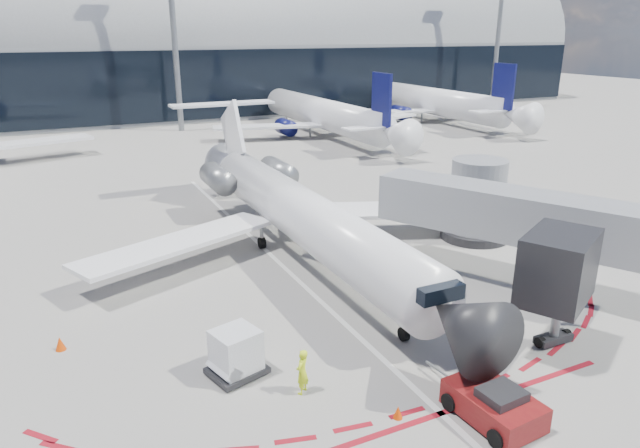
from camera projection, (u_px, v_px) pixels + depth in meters
name	position (u px, v px, depth m)	size (l,w,h in m)	color
ground	(299.00, 281.00, 28.41)	(260.00, 260.00, 0.00)	gray
apron_centerline	(284.00, 267.00, 30.11)	(0.25, 40.00, 0.01)	silver
apron_stop_bar	(441.00, 413.00, 18.60)	(14.00, 0.25, 0.01)	maroon
terminal_building	(115.00, 56.00, 81.09)	(150.00, 24.15, 24.00)	#929597
jet_bridge	(499.00, 215.00, 28.90)	(10.03, 15.20, 4.90)	#919599
light_mast_centre	(173.00, 25.00, 67.39)	(0.70, 0.70, 25.00)	gray
light_mast_east	(499.00, 26.00, 87.95)	(0.70, 0.70, 25.00)	gray
regional_jet	(296.00, 210.00, 31.42)	(24.08, 29.70, 7.44)	white
pushback_tug	(494.00, 404.00, 18.19)	(2.22, 4.81, 1.23)	#600D10
ramp_worker	(302.00, 372.00, 19.43)	(0.60, 0.39, 1.65)	#D8F81A
uld_container	(236.00, 353.00, 20.44)	(2.25, 2.05, 1.77)	black
safety_cone_left	(60.00, 343.00, 22.23)	(0.40, 0.40, 0.56)	#E24104
safety_cone_right	(398.00, 412.00, 18.32)	(0.32, 0.32, 0.44)	#E24104
bg_airliner_2	(322.00, 92.00, 66.94)	(31.07, 32.90, 10.05)	white
bg_airliner_3	(432.00, 82.00, 78.20)	(32.17, 34.07, 10.41)	white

